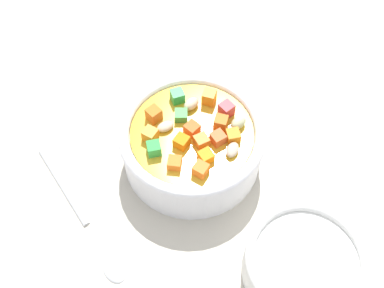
# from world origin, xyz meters

# --- Properties ---
(ground_plane) EXTENTS (1.40, 1.40, 0.02)m
(ground_plane) POSITION_xyz_m (0.00, 0.00, -0.01)
(ground_plane) COLOR #BAB2A0
(soup_bowl_main) EXTENTS (0.16, 0.16, 0.07)m
(soup_bowl_main) POSITION_xyz_m (-0.00, -0.00, 0.03)
(soup_bowl_main) COLOR white
(soup_bowl_main) RESTS_ON ground_plane
(spoon) EXTENTS (0.19, 0.02, 0.01)m
(spoon) POSITION_xyz_m (-0.01, 0.14, 0.00)
(spoon) COLOR silver
(spoon) RESTS_ON ground_plane
(side_bowl_small) EXTENTS (0.12, 0.12, 0.05)m
(side_bowl_small) POSITION_xyz_m (-0.17, -0.02, 0.02)
(side_bowl_small) COLOR white
(side_bowl_small) RESTS_ON ground_plane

